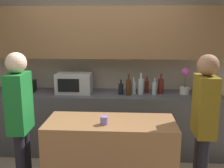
# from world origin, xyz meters

# --- Properties ---
(back_wall) EXTENTS (6.40, 0.40, 2.70)m
(back_wall) POSITION_xyz_m (0.00, 1.66, 1.54)
(back_wall) COLOR #B2A893
(back_wall) RESTS_ON ground_plane
(back_counter) EXTENTS (3.60, 0.62, 0.93)m
(back_counter) POSITION_xyz_m (0.00, 1.39, 0.47)
(back_counter) COLOR #4C4C51
(back_counter) RESTS_ON ground_plane
(kitchen_island) EXTENTS (1.39, 0.58, 0.92)m
(kitchen_island) POSITION_xyz_m (0.23, 0.22, 0.46)
(kitchen_island) COLOR #996B42
(kitchen_island) RESTS_ON ground_plane
(microwave) EXTENTS (0.52, 0.39, 0.30)m
(microwave) POSITION_xyz_m (-0.39, 1.41, 1.08)
(microwave) COLOR #B7BABC
(microwave) RESTS_ON back_counter
(toaster) EXTENTS (0.26, 0.16, 0.18)m
(toaster) POSITION_xyz_m (-1.13, 1.41, 1.03)
(toaster) COLOR black
(toaster) RESTS_ON back_counter
(potted_plant) EXTENTS (0.14, 0.14, 0.39)m
(potted_plant) POSITION_xyz_m (1.25, 1.41, 1.13)
(potted_plant) COLOR silver
(potted_plant) RESTS_ON back_counter
(bottle_0) EXTENTS (0.07, 0.07, 0.22)m
(bottle_0) POSITION_xyz_m (0.31, 1.34, 1.02)
(bottle_0) COLOR black
(bottle_0) RESTS_ON back_counter
(bottle_1) EXTENTS (0.08, 0.08, 0.31)m
(bottle_1) POSITION_xyz_m (0.43, 1.30, 1.05)
(bottle_1) COLOR #472814
(bottle_1) RESTS_ON back_counter
(bottle_2) EXTENTS (0.07, 0.07, 0.25)m
(bottle_2) POSITION_xyz_m (0.50, 1.37, 1.03)
(bottle_2) COLOR silver
(bottle_2) RESTS_ON back_counter
(bottle_3) EXTENTS (0.08, 0.08, 0.32)m
(bottle_3) POSITION_xyz_m (0.60, 1.37, 1.06)
(bottle_3) COLOR silver
(bottle_3) RESTS_ON back_counter
(bottle_4) EXTENTS (0.06, 0.06, 0.24)m
(bottle_4) POSITION_xyz_m (0.70, 1.48, 1.03)
(bottle_4) COLOR maroon
(bottle_4) RESTS_ON back_counter
(bottle_5) EXTENTS (0.07, 0.07, 0.25)m
(bottle_5) POSITION_xyz_m (0.80, 1.35, 1.03)
(bottle_5) COLOR silver
(bottle_5) RESTS_ON back_counter
(bottle_6) EXTENTS (0.09, 0.09, 0.30)m
(bottle_6) POSITION_xyz_m (0.91, 1.43, 1.05)
(bottle_6) COLOR maroon
(bottle_6) RESTS_ON back_counter
(cup_0) EXTENTS (0.08, 0.08, 0.09)m
(cup_0) POSITION_xyz_m (0.17, 0.12, 0.97)
(cup_0) COLOR #937EDE
(cup_0) RESTS_ON kitchen_island
(person_left) EXTENTS (0.22, 0.34, 1.64)m
(person_left) POSITION_xyz_m (1.21, 0.22, 0.98)
(person_left) COLOR black
(person_left) RESTS_ON ground_plane
(person_center) EXTENTS (0.22, 0.35, 1.65)m
(person_center) POSITION_xyz_m (-0.74, 0.19, 0.98)
(person_center) COLOR black
(person_center) RESTS_ON ground_plane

